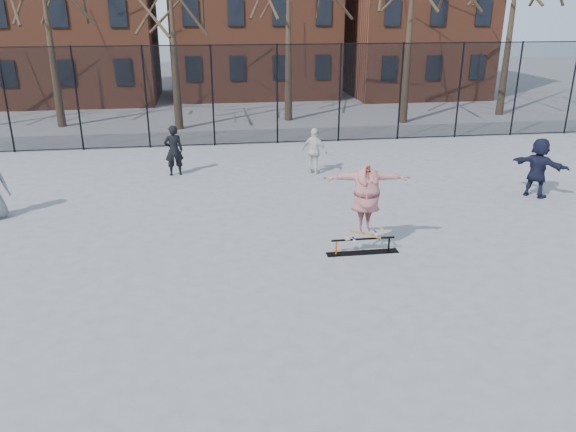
{
  "coord_description": "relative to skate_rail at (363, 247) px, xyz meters",
  "views": [
    {
      "loc": [
        -1.74,
        -9.81,
        5.42
      ],
      "look_at": [
        -0.06,
        1.5,
        1.11
      ],
      "focal_mm": 35.0,
      "sensor_mm": 36.0,
      "label": 1
    }
  ],
  "objects": [
    {
      "name": "skate_rail",
      "position": [
        0.0,
        0.0,
        0.0
      ],
      "size": [
        1.7,
        0.26,
        0.37
      ],
      "color": "black",
      "rests_on": "ground"
    },
    {
      "name": "bystander_black",
      "position": [
        -4.56,
        7.15,
        0.71
      ],
      "size": [
        0.68,
        0.5,
        1.71
      ],
      "primitive_type": "imported",
      "rotation": [
        0.0,
        0.0,
        3.29
      ],
      "color": "black",
      "rests_on": "ground"
    },
    {
      "name": "bystander_navy",
      "position": [
        6.24,
        3.26,
        0.75
      ],
      "size": [
        1.45,
        1.63,
        1.79
      ],
      "primitive_type": "imported",
      "rotation": [
        0.0,
        0.0,
        2.24
      ],
      "color": "black",
      "rests_on": "ground"
    },
    {
      "name": "bystander_white",
      "position": [
        0.13,
        6.62,
        0.64
      ],
      "size": [
        0.96,
        0.87,
        1.57
      ],
      "primitive_type": "imported",
      "rotation": [
        0.0,
        0.0,
        2.47
      ],
      "color": "beige",
      "rests_on": "ground"
    },
    {
      "name": "skateboard",
      "position": [
        0.02,
        0.0,
        0.28
      ],
      "size": [
        0.82,
        0.2,
        0.1
      ],
      "primitive_type": null,
      "color": "olive",
      "rests_on": "skate_rail"
    },
    {
      "name": "fence",
      "position": [
        -1.74,
        11.26,
        1.91
      ],
      "size": [
        34.03,
        0.07,
        4.0
      ],
      "color": "black",
      "rests_on": "ground"
    },
    {
      "name": "skater",
      "position": [
        0.02,
        0.0,
        1.12
      ],
      "size": [
        2.0,
        0.72,
        1.59
      ],
      "primitive_type": "imported",
      "rotation": [
        0.0,
        0.0,
        -0.1
      ],
      "color": "#513A91",
      "rests_on": "skateboard"
    },
    {
      "name": "ground",
      "position": [
        -1.73,
        -1.74,
        -0.15
      ],
      "size": [
        100.0,
        100.0,
        0.0
      ],
      "primitive_type": "plane",
      "color": "slate"
    }
  ]
}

